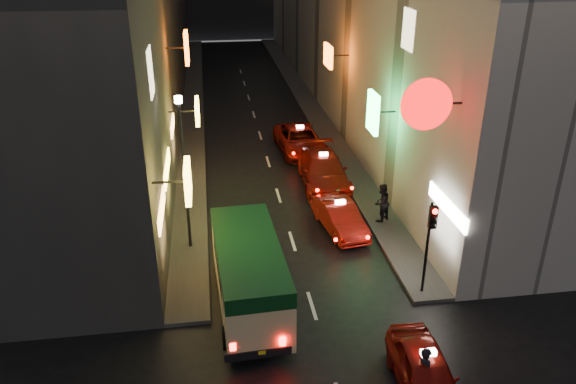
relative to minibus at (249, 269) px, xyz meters
name	(u,v)px	position (x,y,z in m)	size (l,w,h in m)	color
sidewalk_left	(193,104)	(-2.12, 25.33, -1.52)	(1.50, 52.00, 0.15)	#454340
sidewalk_right	(306,100)	(6.38, 25.33, -1.52)	(1.50, 52.00, 0.15)	#454340
minibus	(249,269)	(0.00, 0.00, 0.00)	(2.32, 5.96, 2.53)	beige
taxi_near	(426,371)	(4.51, -4.55, -0.83)	(2.19, 4.88, 1.69)	maroon
taxi_second	(340,215)	(4.30, 5.00, -0.86)	(2.59, 4.85, 1.64)	maroon
taxi_third	(323,168)	(4.55, 9.80, -0.67)	(2.57, 5.89, 2.02)	maroon
taxi_far	(300,138)	(4.15, 14.60, -0.75)	(2.52, 5.46, 1.87)	maroon
pedestrian_crossing	(425,369)	(4.42, -4.65, -0.67)	(0.61, 0.39, 1.85)	black
pedestrian_sidewalk	(382,200)	(6.22, 5.34, -0.46)	(0.74, 0.46, 1.97)	black
traffic_light	(431,230)	(6.13, -0.19, 1.09)	(0.26, 0.43, 3.50)	black
lamp_post	(184,164)	(-2.07, 4.33, 2.13)	(0.28, 0.28, 6.22)	black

